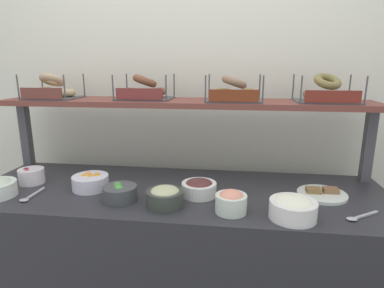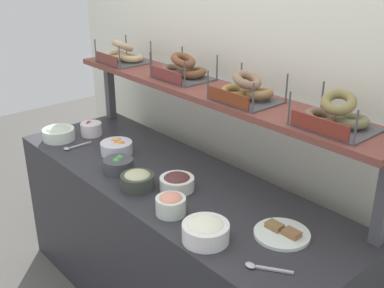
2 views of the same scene
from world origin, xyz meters
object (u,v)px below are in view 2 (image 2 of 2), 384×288
object	(u,v)px
bagel_basket_plain	(123,55)
bagel_basket_everything	(246,91)
bowl_cream_cheese	(206,230)
bowl_scallion_spread	(59,133)
serving_plate_white	(282,233)
bowl_veggie_mix	(118,165)
bagel_basket_poppy	(336,117)
bowl_beet_salad	(92,129)
bowl_fruit_salad	(117,147)
bowl_lox_spread	(171,204)
bagel_basket_cinnamon_raisin	(183,70)
serving_spoon_near_plate	(261,267)
bowl_chocolate_spread	(177,182)
bowl_tuna_salad	(137,180)
serving_spoon_by_edge	(73,147)

from	to	relation	value
bagel_basket_plain	bagel_basket_everything	size ratio (longest dim) A/B	0.95
bowl_cream_cheese	bowl_scallion_spread	world-z (taller)	bowl_cream_cheese
serving_plate_white	bowl_veggie_mix	bearing A→B (deg)	-169.46
bowl_cream_cheese	bagel_basket_poppy	distance (m)	0.70
bowl_beet_salad	bagel_basket_plain	bearing A→B (deg)	84.76
bowl_fruit_salad	bagel_basket_poppy	bearing A→B (deg)	14.08
serving_plate_white	bagel_basket_poppy	bearing A→B (deg)	81.19
bagel_basket_plain	bowl_scallion_spread	bearing A→B (deg)	-101.08
bowl_beet_salad	bowl_lox_spread	distance (m)	1.09
bowl_fruit_salad	bowl_scallion_spread	xyz separation A→B (m)	(-0.42, -0.15, 0.01)
bagel_basket_poppy	bowl_veggie_mix	bearing A→B (deg)	-157.27
bowl_veggie_mix	bagel_basket_cinnamon_raisin	size ratio (longest dim) A/B	0.53
bagel_basket_cinnamon_raisin	bagel_basket_everything	size ratio (longest dim) A/B	1.02
bowl_veggie_mix	bowl_scallion_spread	size ratio (longest dim) A/B	0.82
bowl_fruit_salad	bagel_basket_poppy	distance (m)	1.31
serving_plate_white	serving_spoon_near_plate	distance (m)	0.25
serving_spoon_near_plate	bowl_chocolate_spread	bearing A→B (deg)	167.04
bowl_tuna_salad	bowl_fruit_salad	bearing A→B (deg)	160.34
bowl_cream_cheese	bowl_scallion_spread	bearing A→B (deg)	178.04
bowl_veggie_mix	serving_plate_white	distance (m)	0.97
bowl_lox_spread	bowl_veggie_mix	size ratio (longest dim) A/B	0.86
bowl_scallion_spread	bagel_basket_cinnamon_raisin	bearing A→B (deg)	37.25
bowl_fruit_salad	bagel_basket_plain	bearing A→B (deg)	138.88
bowl_lox_spread	bagel_basket_poppy	distance (m)	0.80
bowl_beet_salad	bowl_lox_spread	size ratio (longest dim) A/B	0.97
bowl_tuna_salad	bagel_basket_cinnamon_raisin	distance (m)	0.68
serving_spoon_by_edge	bagel_basket_plain	xyz separation A→B (m)	(-0.09, 0.44, 0.47)
bowl_fruit_salad	bagel_basket_cinnamon_raisin	distance (m)	0.59
bowl_scallion_spread	bowl_veggie_mix	bearing A→B (deg)	3.39
bowl_beet_salad	serving_spoon_near_plate	distance (m)	1.61
bowl_fruit_salad	serving_spoon_near_plate	world-z (taller)	bowl_fruit_salad
bowl_cream_cheese	serving_plate_white	xyz separation A→B (m)	(0.18, 0.26, -0.04)
serving_spoon_by_edge	bagel_basket_everything	world-z (taller)	bagel_basket_everything
bowl_lox_spread	bowl_tuna_salad	xyz separation A→B (m)	(-0.30, 0.03, -0.00)
bowl_chocolate_spread	bagel_basket_poppy	size ratio (longest dim) A/B	0.55
bowl_lox_spread	bowl_tuna_salad	bearing A→B (deg)	174.79
bowl_beet_salad	bowl_cream_cheese	distance (m)	1.35
bagel_basket_cinnamon_raisin	bowl_scallion_spread	bearing A→B (deg)	-142.75
bowl_chocolate_spread	bowl_fruit_salad	xyz separation A→B (m)	(-0.56, 0.01, -0.00)
bowl_cream_cheese	bagel_basket_plain	xyz separation A→B (m)	(-1.30, 0.49, 0.43)
bowl_beet_salad	bagel_basket_everything	xyz separation A→B (m)	(1.07, 0.25, 0.44)
bowl_scallion_spread	bagel_basket_everything	size ratio (longest dim) A/B	0.65
bowl_scallion_spread	bowl_cream_cheese	bearing A→B (deg)	-1.96
serving_spoon_near_plate	bagel_basket_plain	distance (m)	1.71
bowl_beet_salad	serving_spoon_by_edge	size ratio (longest dim) A/B	0.75
bowl_chocolate_spread	bowl_tuna_salad	distance (m)	0.20
bowl_veggie_mix	bowl_scallion_spread	distance (m)	0.62
bowl_beet_salad	bowl_scallion_spread	size ratio (longest dim) A/B	0.68
bagel_basket_poppy	bagel_basket_plain	bearing A→B (deg)	-179.55
bowl_chocolate_spread	bagel_basket_poppy	bearing A→B (deg)	26.35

